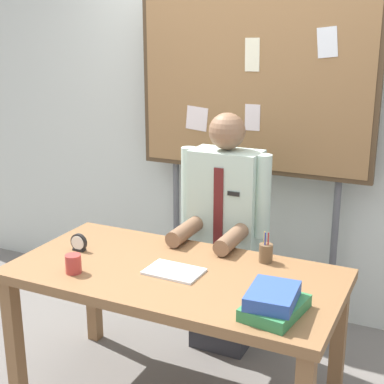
# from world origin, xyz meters

# --- Properties ---
(back_wall) EXTENTS (6.40, 0.08, 2.70)m
(back_wall) POSITION_xyz_m (0.00, 1.27, 1.35)
(back_wall) COLOR silver
(back_wall) RESTS_ON ground_plane
(desk) EXTENTS (1.62, 0.81, 0.75)m
(desk) POSITION_xyz_m (0.00, 0.00, 0.66)
(desk) COLOR brown
(desk) RESTS_ON ground_plane
(person) EXTENTS (0.55, 0.56, 1.44)m
(person) POSITION_xyz_m (0.00, 0.64, 0.67)
(person) COLOR #2D2D33
(person) RESTS_ON ground_plane
(bulletin_board) EXTENTS (1.52, 0.09, 2.10)m
(bulletin_board) POSITION_xyz_m (0.00, 1.07, 1.52)
(bulletin_board) COLOR #4C3823
(bulletin_board) RESTS_ON ground_plane
(book_stack) EXTENTS (0.24, 0.32, 0.11)m
(book_stack) POSITION_xyz_m (0.57, -0.21, 0.80)
(book_stack) COLOR #337F47
(book_stack) RESTS_ON desk
(open_notebook) EXTENTS (0.28, 0.19, 0.01)m
(open_notebook) POSITION_xyz_m (0.01, -0.02, 0.76)
(open_notebook) COLOR white
(open_notebook) RESTS_ON desk
(desk_clock) EXTENTS (0.09, 0.04, 0.09)m
(desk_clock) POSITION_xyz_m (-0.58, 0.01, 0.79)
(desk_clock) COLOR black
(desk_clock) RESTS_ON desk
(coffee_mug) EXTENTS (0.08, 0.08, 0.09)m
(coffee_mug) POSITION_xyz_m (-0.43, -0.23, 0.80)
(coffee_mug) COLOR #B23833
(coffee_mug) RESTS_ON desk
(pen_holder) EXTENTS (0.07, 0.07, 0.16)m
(pen_holder) POSITION_xyz_m (0.37, 0.30, 0.80)
(pen_holder) COLOR brown
(pen_holder) RESTS_ON desk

